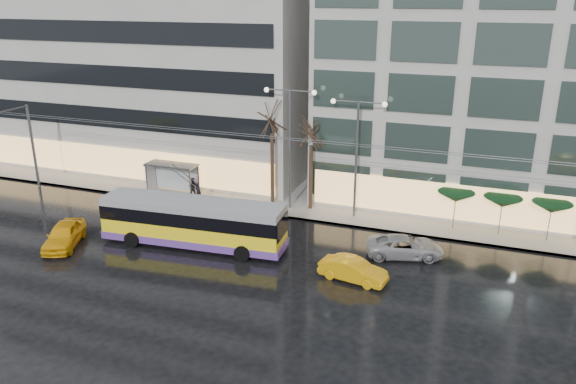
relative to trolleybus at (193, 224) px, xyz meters
The scene contains 21 objects.
ground 3.39m from the trolleybus, 57.02° to the right, with size 140.00×140.00×0.00m, color black.
sidewalk 12.11m from the trolleybus, 72.35° to the left, with size 80.00×10.00×0.15m, color gray.
kerb 7.60m from the trolleybus, 60.75° to the left, with size 80.00×0.10×0.15m, color slate.
building_left 23.87m from the trolleybus, 131.08° to the left, with size 34.00×14.00×22.00m, color #9E9C97.
building_right 28.66m from the trolleybus, 38.57° to the left, with size 32.00×14.00×25.00m, color #9E9C97.
trolleybus is the anchor object (origin of this frame).
catenary 6.61m from the trolleybus, 63.88° to the left, with size 42.24×5.12×7.00m.
bus_shelter 10.58m from the trolleybus, 129.58° to the left, with size 4.20×1.60×2.51m.
street_lamp_near 10.08m from the trolleybus, 66.18° to the left, with size 3.96×0.36×9.03m.
street_lamp_far 12.67m from the trolleybus, 43.70° to the left, with size 3.96×0.36×8.53m.
tree_a 10.35m from the trolleybus, 75.76° to the left, with size 3.20×3.20×8.40m.
tree_b 11.20m from the trolleybus, 59.28° to the left, with size 3.20×3.20×7.70m.
parasol_a 17.81m from the trolleybus, 28.40° to the left, with size 2.50×2.50×2.65m.
parasol_b 20.50m from the trolleybus, 24.41° to the left, with size 2.50×2.50×2.65m.
parasol_c 23.26m from the trolleybus, 21.35° to the left, with size 2.50×2.50×2.65m.
taxi_a 8.45m from the trolleybus, 159.36° to the right, with size 1.81×4.50×1.53m, color #F1AC0C.
taxi_b 10.96m from the trolleybus, ahead, with size 1.37×3.94×1.30m, color #F9AD0D.
sedan_silver 13.55m from the trolleybus, 13.43° to the left, with size 2.20×4.77×1.32m, color #9C9CA0.
pedestrian_a 7.68m from the trolleybus, 116.63° to the left, with size 1.20×1.21×2.19m.
pedestrian_b 9.17m from the trolleybus, 119.69° to the left, with size 0.83×0.69×1.56m.
pedestrian_c 12.65m from the trolleybus, 136.25° to the left, with size 1.19×1.12×2.11m.
Camera 1 is at (15.64, -26.70, 15.61)m, focal length 35.00 mm.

